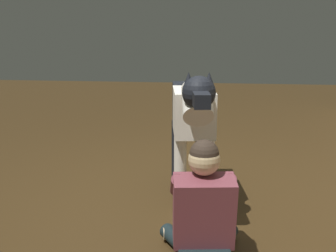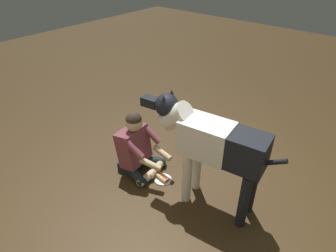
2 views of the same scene
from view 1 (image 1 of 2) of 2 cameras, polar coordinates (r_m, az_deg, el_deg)
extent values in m
plane|color=#382712|center=(4.09, 1.16, -9.47)|extent=(15.57, 15.57, 0.00)
cylinder|color=black|center=(3.26, 1.40, -14.43)|extent=(0.40, 0.31, 0.11)
cylinder|color=tan|center=(3.40, 2.49, -13.32)|extent=(0.17, 0.37, 0.09)
cylinder|color=black|center=(3.28, 6.98, -14.27)|extent=(0.41, 0.22, 0.11)
cylinder|color=tan|center=(3.41, 5.42, -13.25)|extent=(0.11, 0.36, 0.09)
cube|color=brown|center=(3.03, 4.53, -10.66)|extent=(0.33, 0.43, 0.49)
cylinder|color=brown|center=(3.09, 1.06, -7.48)|extent=(0.30, 0.12, 0.24)
cylinder|color=tan|center=(3.35, 1.77, -9.19)|extent=(0.27, 0.08, 0.12)
cylinder|color=brown|center=(3.13, 7.53, -7.36)|extent=(0.30, 0.12, 0.24)
cylinder|color=tan|center=(3.37, 6.07, -9.11)|extent=(0.28, 0.14, 0.12)
sphere|color=tan|center=(2.93, 4.59, -4.25)|extent=(0.21, 0.21, 0.21)
sphere|color=#33271F|center=(2.92, 4.61, -3.57)|extent=(0.19, 0.19, 0.19)
cylinder|color=silver|center=(3.80, 5.05, -6.10)|extent=(0.10, 0.10, 0.64)
cylinder|color=silver|center=(3.79, 1.54, -6.15)|extent=(0.10, 0.10, 0.64)
cylinder|color=black|center=(4.41, 4.15, -3.33)|extent=(0.10, 0.10, 0.64)
cylinder|color=black|center=(4.40, 1.13, -3.35)|extent=(0.10, 0.10, 0.64)
cube|color=silver|center=(3.79, 3.24, 1.81)|extent=(0.55, 0.40, 0.37)
cube|color=black|center=(4.17, 2.83, 2.88)|extent=(0.48, 0.37, 0.35)
cylinder|color=silver|center=(3.42, 3.72, 3.03)|extent=(0.40, 0.28, 0.36)
sphere|color=black|center=(3.29, 3.92, 4.22)|extent=(0.25, 0.25, 0.25)
cube|color=black|center=(3.09, 4.25, 3.27)|extent=(0.20, 0.14, 0.10)
cone|color=black|center=(3.30, 5.22, 5.85)|extent=(0.10, 0.10, 0.11)
cone|color=black|center=(3.28, 2.62, 5.86)|extent=(0.10, 0.10, 0.11)
cylinder|color=black|center=(4.41, 2.60, 2.96)|extent=(0.33, 0.09, 0.22)
cylinder|color=silver|center=(3.56, 3.73, -13.01)|extent=(0.21, 0.21, 0.01)
cylinder|color=tan|center=(3.55, 3.39, -12.54)|extent=(0.16, 0.07, 0.05)
cylinder|color=tan|center=(3.54, 4.09, -12.61)|extent=(0.16, 0.07, 0.05)
cylinder|color=maroon|center=(3.54, 3.74, -12.47)|extent=(0.17, 0.06, 0.04)
camera|label=2|loc=(5.38, 28.87, 21.76)|focal=31.39mm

